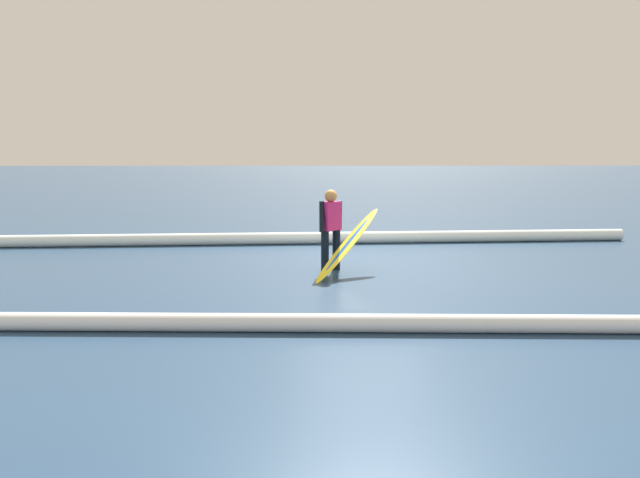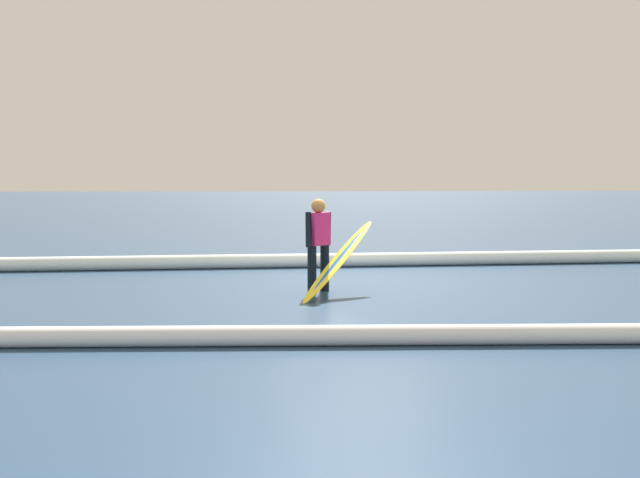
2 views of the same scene
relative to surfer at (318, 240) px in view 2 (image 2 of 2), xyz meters
The scene contains 5 objects.
ground_plane 1.37m from the surfer, 129.81° to the right, with size 142.18×142.18×0.00m, color navy.
surfer is the anchor object (origin of this frame).
surfboard 0.52m from the surfer, 131.18° to the left, with size 1.35×1.61×1.11m.
wave_crest_foreground 3.33m from the surfer, 67.64° to the right, with size 0.27×0.27×16.71m, color white.
wave_crest_midground 4.23m from the surfer, 117.39° to the left, with size 0.22×0.22×16.34m, color white.
Camera 2 is at (1.40, 12.15, 1.82)m, focal length 41.12 mm.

